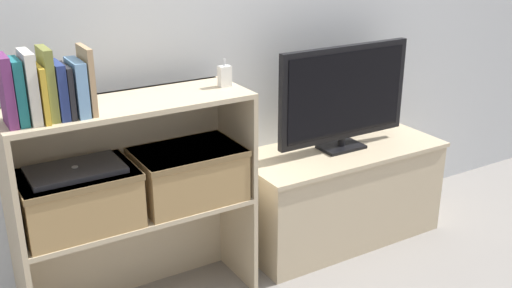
{
  "coord_description": "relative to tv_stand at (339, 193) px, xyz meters",
  "views": [
    {
      "loc": [
        -1.27,
        -1.94,
        1.57
      ],
      "look_at": [
        0.0,
        0.17,
        0.64
      ],
      "focal_mm": 42.0,
      "sensor_mm": 36.0,
      "label": 1
    }
  ],
  "objects": [
    {
      "name": "book_ivory",
      "position": [
        -1.45,
        -0.12,
        0.79
      ],
      "size": [
        0.03,
        0.14,
        0.24
      ],
      "color": "silver",
      "rests_on": "bookshelf_upper_tier"
    },
    {
      "name": "book_teal",
      "position": [
        -1.49,
        -0.12,
        0.78
      ],
      "size": [
        0.03,
        0.12,
        0.22
      ],
      "color": "#1E7075",
      "rests_on": "bookshelf_upper_tier"
    },
    {
      "name": "tv",
      "position": [
        0.0,
        -0.0,
        0.52
      ],
      "size": [
        0.73,
        0.14,
        0.52
      ],
      "color": "black",
      "rests_on": "tv_stand"
    },
    {
      "name": "storage_basket_right",
      "position": [
        -0.86,
        -0.07,
        0.34
      ],
      "size": [
        0.43,
        0.3,
        0.22
      ],
      "color": "tan",
      "rests_on": "bookshelf_lower_tier"
    },
    {
      "name": "book_olive",
      "position": [
        -1.39,
        -0.12,
        0.8
      ],
      "size": [
        0.03,
        0.13,
        0.25
      ],
      "color": "olive",
      "rests_on": "bookshelf_upper_tier"
    },
    {
      "name": "bookshelf_upper_tier",
      "position": [
        -1.09,
        0.01,
        0.51
      ],
      "size": [
        0.95,
        0.34,
        0.46
      ],
      "color": "#CCB793",
      "rests_on": "bookshelf_lower_tier"
    },
    {
      "name": "book_charcoal",
      "position": [
        -1.33,
        -0.12,
        0.76
      ],
      "size": [
        0.02,
        0.14,
        0.18
      ],
      "color": "#232328",
      "rests_on": "bookshelf_upper_tier"
    },
    {
      "name": "tv_stand",
      "position": [
        0.0,
        0.0,
        0.0
      ],
      "size": [
        1.05,
        0.46,
        0.49
      ],
      "color": "#CCB793",
      "rests_on": "ground_plane"
    },
    {
      "name": "book_mustard",
      "position": [
        -1.42,
        -0.12,
        0.77
      ],
      "size": [
        0.02,
        0.16,
        0.19
      ],
      "color": "gold",
      "rests_on": "bookshelf_upper_tier"
    },
    {
      "name": "ground_plane",
      "position": [
        -0.53,
        -0.22,
        -0.25
      ],
      "size": [
        16.0,
        16.0,
        0.0
      ],
      "primitive_type": "plane",
      "color": "gray"
    },
    {
      "name": "book_plum",
      "position": [
        -1.52,
        -0.12,
        0.79
      ],
      "size": [
        0.03,
        0.13,
        0.24
      ],
      "color": "#6B2D66",
      "rests_on": "bookshelf_upper_tier"
    },
    {
      "name": "book_tan",
      "position": [
        -1.25,
        -0.12,
        0.79
      ],
      "size": [
        0.02,
        0.14,
        0.24
      ],
      "color": "tan",
      "rests_on": "bookshelf_upper_tier"
    },
    {
      "name": "laptop",
      "position": [
        -1.32,
        -0.07,
        0.45
      ],
      "size": [
        0.34,
        0.22,
        0.02
      ],
      "color": "#2D2D33",
      "rests_on": "storage_basket_left"
    },
    {
      "name": "bookshelf_lower_tier",
      "position": [
        -1.09,
        0.01,
        0.05
      ],
      "size": [
        0.95,
        0.34,
        0.46
      ],
      "color": "#CCB793",
      "rests_on": "ground_plane"
    },
    {
      "name": "wall_back",
      "position": [
        -0.53,
        0.25,
        0.95
      ],
      "size": [
        10.0,
        0.05,
        2.4
      ],
      "color": "silver",
      "rests_on": "ground_plane"
    },
    {
      "name": "storage_basket_left",
      "position": [
        -1.32,
        -0.07,
        0.34
      ],
      "size": [
        0.43,
        0.3,
        0.22
      ],
      "color": "tan",
      "rests_on": "bookshelf_lower_tier"
    },
    {
      "name": "book_skyblue",
      "position": [
        -1.29,
        -0.12,
        0.77
      ],
      "size": [
        0.04,
        0.15,
        0.19
      ],
      "color": "#709ECC",
      "rests_on": "bookshelf_upper_tier"
    },
    {
      "name": "book_navy",
      "position": [
        -1.35,
        -0.12,
        0.77
      ],
      "size": [
        0.03,
        0.14,
        0.19
      ],
      "color": "navy",
      "rests_on": "bookshelf_upper_tier"
    },
    {
      "name": "baby_monitor",
      "position": [
        -0.68,
        -0.05,
        0.72
      ],
      "size": [
        0.05,
        0.03,
        0.12
      ],
      "color": "white",
      "rests_on": "bookshelf_upper_tier"
    }
  ]
}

